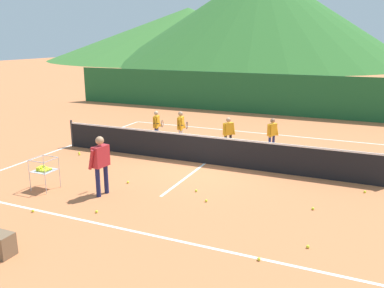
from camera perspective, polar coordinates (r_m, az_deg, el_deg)
name	(u,v)px	position (r m, az deg, el deg)	size (l,w,h in m)	color
ground_plane	(205,164)	(13.58, 1.85, -2.80)	(120.00, 120.00, 0.00)	#C67042
line_baseline_near	(119,228)	(9.29, -10.43, -11.68)	(11.51, 0.08, 0.01)	white
line_baseline_far	(247,132)	(18.31, 7.87, 1.72)	(11.51, 0.08, 0.01)	white
line_sideline_west	(70,146)	(16.51, -17.04, -0.25)	(0.08, 10.37, 0.01)	white
line_service_center	(205,163)	(13.58, 1.85, -2.79)	(0.08, 6.39, 0.01)	white
tennis_net	(205,149)	(13.44, 1.86, -0.77)	(11.27, 0.08, 1.05)	#333338
instructor	(101,160)	(10.90, -12.88, -2.26)	(0.43, 0.78, 1.63)	#191E4C
student_0	(157,124)	(16.16, -5.06, 2.89)	(0.52, 0.57, 1.31)	navy
student_1	(181,125)	(15.63, -1.59, 2.69)	(0.52, 0.61, 1.37)	silver
student_2	(228,131)	(14.93, 5.19, 1.85)	(0.43, 0.50, 1.29)	black
student_3	(272,132)	(15.03, 11.35, 1.69)	(0.38, 0.52, 1.29)	navy
ball_cart	(44,169)	(11.88, -20.39, -3.39)	(0.58, 0.58, 0.90)	#B7B7BC
tennis_ball_0	(308,247)	(8.67, 16.19, -13.86)	(0.07, 0.07, 0.07)	yellow
tennis_ball_1	(109,157)	(14.46, -11.78, -1.88)	(0.07, 0.07, 0.07)	yellow
tennis_ball_2	(97,212)	(10.13, -13.45, -9.34)	(0.07, 0.07, 0.07)	yellow
tennis_ball_3	(128,182)	(11.91, -9.12, -5.38)	(0.07, 0.07, 0.07)	yellow
tennis_ball_4	(79,154)	(15.08, -15.75, -1.43)	(0.07, 0.07, 0.07)	yellow
tennis_ball_5	(365,192)	(12.04, 23.41, -6.25)	(0.07, 0.07, 0.07)	yellow
tennis_ball_6	(196,191)	(11.13, 0.59, -6.66)	(0.07, 0.07, 0.07)	yellow
tennis_ball_7	(33,211)	(10.63, -21.73, -8.84)	(0.07, 0.07, 0.07)	yellow
tennis_ball_8	(313,209)	(10.46, 16.86, -8.80)	(0.07, 0.07, 0.07)	yellow
tennis_ball_9	(206,201)	(10.48, 2.04, -8.07)	(0.07, 0.07, 0.07)	yellow
tennis_ball_10	(79,153)	(15.29, -15.77, -1.22)	(0.07, 0.07, 0.07)	yellow
tennis_ball_11	(259,259)	(8.04, 9.52, -15.86)	(0.07, 0.07, 0.07)	yellow
windscreen_fence	(272,94)	(22.61, 11.27, 6.95)	(25.33, 0.08, 2.25)	#1E5B2D
hill_0	(261,16)	(69.84, 9.75, 17.53)	(48.36, 48.36, 15.33)	#2D6628
hill_1	(188,34)	(84.19, -0.54, 15.44)	(55.50, 55.50, 10.07)	#38702D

